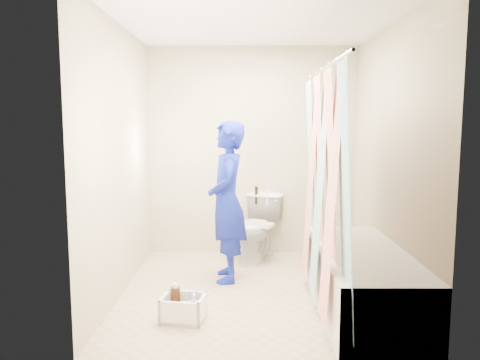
{
  "coord_description": "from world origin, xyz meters",
  "views": [
    {
      "loc": [
        -0.12,
        -4.13,
        1.53
      ],
      "look_at": [
        -0.14,
        0.26,
        0.99
      ],
      "focal_mm": 35.0,
      "sensor_mm": 36.0,
      "label": 1
    }
  ],
  "objects_px": {
    "plumber": "(227,202)",
    "toilet": "(256,228)",
    "bathtub": "(360,278)",
    "cleaning_caddy": "(185,309)"
  },
  "relations": [
    {
      "from": "toilet",
      "to": "plumber",
      "type": "distance_m",
      "value": 0.85
    },
    {
      "from": "plumber",
      "to": "bathtub",
      "type": "bearing_deg",
      "value": 51.05
    },
    {
      "from": "bathtub",
      "to": "cleaning_caddy",
      "type": "height_order",
      "value": "bathtub"
    },
    {
      "from": "plumber",
      "to": "toilet",
      "type": "bearing_deg",
      "value": 150.49
    },
    {
      "from": "bathtub",
      "to": "toilet",
      "type": "bearing_deg",
      "value": 119.71
    },
    {
      "from": "cleaning_caddy",
      "to": "toilet",
      "type": "bearing_deg",
      "value": 78.68
    },
    {
      "from": "bathtub",
      "to": "toilet",
      "type": "height_order",
      "value": "toilet"
    },
    {
      "from": "bathtub",
      "to": "plumber",
      "type": "bearing_deg",
      "value": 146.26
    },
    {
      "from": "bathtub",
      "to": "cleaning_caddy",
      "type": "bearing_deg",
      "value": -170.81
    },
    {
      "from": "bathtub",
      "to": "plumber",
      "type": "relative_size",
      "value": 1.13
    }
  ]
}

